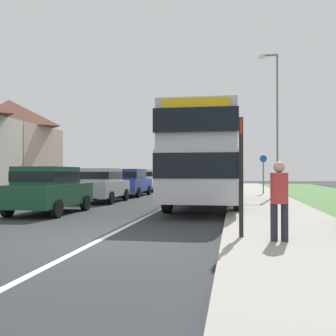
# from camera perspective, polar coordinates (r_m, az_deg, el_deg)

# --- Properties ---
(ground_plane) EXTENTS (120.00, 120.00, 0.00)m
(ground_plane) POSITION_cam_1_polar(r_m,az_deg,el_deg) (8.34, -10.79, -10.68)
(ground_plane) COLOR #2D3033
(lane_marking_centre) EXTENTS (0.14, 60.00, 0.01)m
(lane_marking_centre) POSITION_cam_1_polar(r_m,az_deg,el_deg) (16.03, -0.77, -5.83)
(lane_marking_centre) COLOR silver
(lane_marking_centre) RESTS_ON ground_plane
(pavement_near_side) EXTENTS (3.20, 68.00, 0.12)m
(pavement_near_side) POSITION_cam_1_polar(r_m,az_deg,el_deg) (13.84, 15.16, -6.40)
(pavement_near_side) COLOR #9E998E
(pavement_near_side) RESTS_ON ground_plane
(double_decker_bus) EXTENTS (2.80, 11.33, 3.70)m
(double_decker_bus) POSITION_cam_1_polar(r_m,az_deg,el_deg) (17.10, 5.78, 1.68)
(double_decker_bus) COLOR #BCBCC1
(double_decker_bus) RESTS_ON ground_plane
(parked_car_dark_green) EXTENTS (1.91, 3.95, 1.65)m
(parked_car_dark_green) POSITION_cam_1_polar(r_m,az_deg,el_deg) (14.42, -16.96, -2.80)
(parked_car_dark_green) COLOR #19472D
(parked_car_dark_green) RESTS_ON ground_plane
(parked_car_silver) EXTENTS (1.87, 4.01, 1.64)m
(parked_car_silver) POSITION_cam_1_polar(r_m,az_deg,el_deg) (19.33, -9.61, -2.26)
(parked_car_silver) COLOR #B7B7BC
(parked_car_silver) RESTS_ON ground_plane
(parked_car_blue) EXTENTS (2.00, 4.57, 1.66)m
(parked_car_blue) POSITION_cam_1_polar(r_m,az_deg,el_deg) (24.17, -5.65, -1.91)
(parked_car_blue) COLOR navy
(parked_car_blue) RESTS_ON ground_plane
(parked_car_white) EXTENTS (1.89, 3.91, 1.66)m
(parked_car_white) POSITION_cam_1_polar(r_m,az_deg,el_deg) (29.52, -3.32, -1.68)
(parked_car_white) COLOR silver
(parked_car_white) RESTS_ON ground_plane
(pedestrian_at_stop) EXTENTS (0.34, 0.34, 1.67)m
(pedestrian_at_stop) POSITION_cam_1_polar(r_m,az_deg,el_deg) (7.95, 15.85, -4.09)
(pedestrian_at_stop) COLOR #23232D
(pedestrian_at_stop) RESTS_ON ground_plane
(bus_stop_sign) EXTENTS (0.09, 0.52, 2.60)m
(bus_stop_sign) POSITION_cam_1_polar(r_m,az_deg,el_deg) (8.26, 10.57, -0.05)
(bus_stop_sign) COLOR black
(bus_stop_sign) RESTS_ON ground_plane
(cycle_route_sign) EXTENTS (0.44, 0.08, 2.52)m
(cycle_route_sign) POSITION_cam_1_polar(r_m,az_deg,el_deg) (25.03, 13.67, -0.67)
(cycle_route_sign) COLOR slate
(cycle_route_sign) RESTS_ON ground_plane
(street_lamp_mid) EXTENTS (1.14, 0.20, 8.49)m
(street_lamp_mid) POSITION_cam_1_polar(r_m,az_deg,el_deg) (24.34, 15.36, 7.30)
(street_lamp_mid) COLOR slate
(street_lamp_mid) RESTS_ON ground_plane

